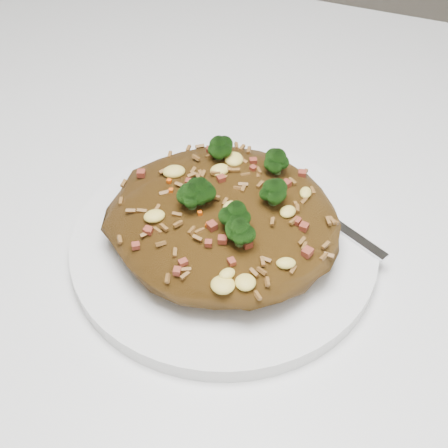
% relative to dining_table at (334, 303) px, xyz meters
% --- Properties ---
extents(dining_table, '(1.20, 0.80, 0.75)m').
position_rel_dining_table_xyz_m(dining_table, '(0.00, 0.00, 0.00)').
color(dining_table, silver).
rests_on(dining_table, ground).
extents(plate, '(0.24, 0.24, 0.01)m').
position_rel_dining_table_xyz_m(plate, '(-0.09, -0.05, 0.10)').
color(plate, white).
rests_on(plate, dining_table).
extents(fried_rice, '(0.18, 0.17, 0.06)m').
position_rel_dining_table_xyz_m(fried_rice, '(-0.09, -0.05, 0.13)').
color(fried_rice, brown).
rests_on(fried_rice, plate).
extents(fork, '(0.15, 0.09, 0.00)m').
position_rel_dining_table_xyz_m(fork, '(-0.03, 0.01, 0.11)').
color(fork, silver).
rests_on(fork, plate).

